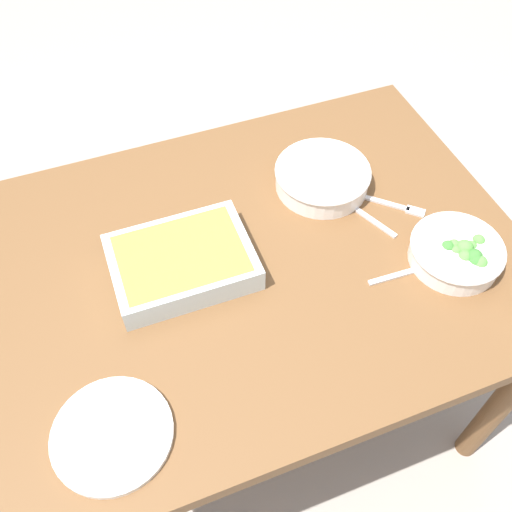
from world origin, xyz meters
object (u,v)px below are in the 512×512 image
(broccoli_bowl, at_px, (457,252))
(spoon_by_broccoli, at_px, (416,269))
(side_plate, at_px, (112,434))
(spoon_by_stew, at_px, (357,209))
(stew_bowl, at_px, (322,177))
(baking_dish, at_px, (182,261))
(fork_on_table, at_px, (394,205))

(broccoli_bowl, relative_size, spoon_by_broccoli, 1.17)
(side_plate, bearing_deg, spoon_by_broccoli, 10.25)
(side_plate, height_order, spoon_by_stew, side_plate)
(spoon_by_broccoli, bearing_deg, spoon_by_stew, 100.53)
(stew_bowl, relative_size, baking_dish, 0.77)
(stew_bowl, xyz_separation_m, fork_on_table, (0.13, -0.12, -0.03))
(baking_dish, xyz_separation_m, spoon_by_stew, (0.44, 0.02, -0.03))
(spoon_by_broccoli, xyz_separation_m, fork_on_table, (0.05, 0.19, -0.00))
(broccoli_bowl, height_order, side_plate, broccoli_bowl)
(baking_dish, relative_size, spoon_by_broccoli, 1.72)
(side_plate, bearing_deg, stew_bowl, 35.38)
(baking_dish, bearing_deg, fork_on_table, 0.39)
(broccoli_bowl, distance_m, baking_dish, 0.60)
(broccoli_bowl, relative_size, side_plate, 0.93)
(baking_dish, bearing_deg, side_plate, -125.85)
(spoon_by_stew, relative_size, spoon_by_broccoli, 0.96)
(fork_on_table, bearing_deg, broccoli_bowl, -77.58)
(side_plate, relative_size, spoon_by_stew, 1.31)
(stew_bowl, relative_size, fork_on_table, 1.65)
(stew_bowl, relative_size, spoon_by_stew, 1.38)
(spoon_by_stew, height_order, fork_on_table, spoon_by_stew)
(broccoli_bowl, bearing_deg, fork_on_table, 102.42)
(side_plate, xyz_separation_m, spoon_by_stew, (0.66, 0.33, -0.00))
(baking_dish, height_order, spoon_by_broccoli, baking_dish)
(baking_dish, relative_size, fork_on_table, 2.13)
(stew_bowl, height_order, side_plate, stew_bowl)
(spoon_by_broccoli, distance_m, fork_on_table, 0.19)
(baking_dish, bearing_deg, spoon_by_broccoli, -21.02)
(stew_bowl, distance_m, spoon_by_stew, 0.12)
(broccoli_bowl, bearing_deg, spoon_by_broccoli, 176.49)
(fork_on_table, bearing_deg, side_plate, -157.34)
(stew_bowl, xyz_separation_m, spoon_by_stew, (0.05, -0.11, -0.03))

